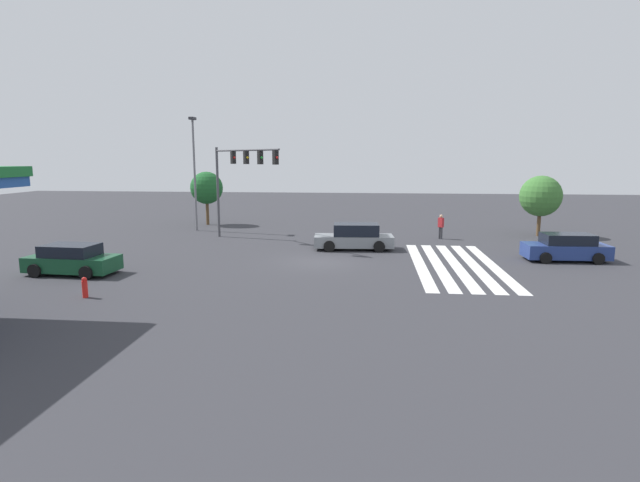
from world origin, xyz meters
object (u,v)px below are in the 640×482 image
(pedestrian, at_px, (441,225))
(tree_corner_a, at_px, (541,196))
(car_1, at_px, (566,248))
(traffic_signal_mast, at_px, (239,169))
(fire_hydrant, at_px, (85,287))
(car_0, at_px, (354,237))
(car_2, at_px, (72,260))
(tree_corner_b, at_px, (207,188))
(street_light_pole_a, at_px, (194,164))

(pedestrian, distance_m, tree_corner_a, 7.86)
(car_1, distance_m, pedestrian, 9.17)
(pedestrian, height_order, tree_corner_a, tree_corner_a)
(traffic_signal_mast, distance_m, fire_hydrant, 15.03)
(car_0, height_order, car_2, car_0)
(car_0, distance_m, tree_corner_b, 16.76)
(car_1, xyz_separation_m, car_2, (-5.80, 25.38, -0.02))
(traffic_signal_mast, bearing_deg, car_1, 32.47)
(fire_hydrant, bearing_deg, car_0, -41.31)
(car_1, relative_size, street_light_pole_a, 0.51)
(car_1, bearing_deg, tree_corner_b, -29.22)
(fire_hydrant, bearing_deg, tree_corner_a, -51.70)
(street_light_pole_a, distance_m, tree_corner_a, 25.96)
(traffic_signal_mast, distance_m, car_2, 12.41)
(fire_hydrant, bearing_deg, car_1, -66.57)
(car_2, bearing_deg, tree_corner_a, 32.35)
(street_light_pole_a, bearing_deg, pedestrian, -97.03)
(street_light_pole_a, bearing_deg, tree_corner_a, -90.42)
(traffic_signal_mast, xyz_separation_m, car_0, (-2.00, -7.82, -4.14))
(car_1, xyz_separation_m, tree_corner_a, (9.12, -1.44, 2.19))
(car_0, distance_m, street_light_pole_a, 15.07)
(car_0, relative_size, tree_corner_a, 1.14)
(car_2, bearing_deg, fire_hydrant, -49.56)
(tree_corner_a, bearing_deg, car_0, 117.04)
(tree_corner_b, bearing_deg, pedestrian, -107.09)
(street_light_pole_a, relative_size, tree_corner_a, 1.98)
(traffic_signal_mast, height_order, car_0, traffic_signal_mast)
(car_0, relative_size, car_1, 1.11)
(car_0, bearing_deg, traffic_signal_mast, -18.19)
(car_0, height_order, fire_hydrant, car_0)
(traffic_signal_mast, distance_m, pedestrian, 14.54)
(tree_corner_a, distance_m, tree_corner_b, 26.38)
(car_2, height_order, fire_hydrant, car_2)
(traffic_signal_mast, height_order, car_2, traffic_signal_mast)
(traffic_signal_mast, height_order, tree_corner_b, traffic_signal_mast)
(traffic_signal_mast, bearing_deg, car_0, 30.67)
(pedestrian, height_order, fire_hydrant, pedestrian)
(car_1, height_order, tree_corner_a, tree_corner_a)
(car_0, bearing_deg, pedestrian, -145.64)
(tree_corner_a, bearing_deg, car_1, 171.05)
(car_1, xyz_separation_m, street_light_pole_a, (9.31, 24.42, 4.44))
(traffic_signal_mast, xyz_separation_m, car_1, (-4.36, -19.62, -4.18))
(tree_corner_b, bearing_deg, traffic_signal_mast, -149.05)
(car_0, height_order, pedestrian, pedestrian)
(car_1, relative_size, car_2, 1.01)
(car_2, xyz_separation_m, pedestrian, (12.83, -19.50, 0.25))
(street_light_pole_a, distance_m, fire_hydrant, 19.71)
(car_0, relative_size, car_2, 1.13)
(street_light_pole_a, xyz_separation_m, tree_corner_b, (3.50, 0.26, -2.03))
(tree_corner_a, bearing_deg, fire_hydrant, 128.30)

